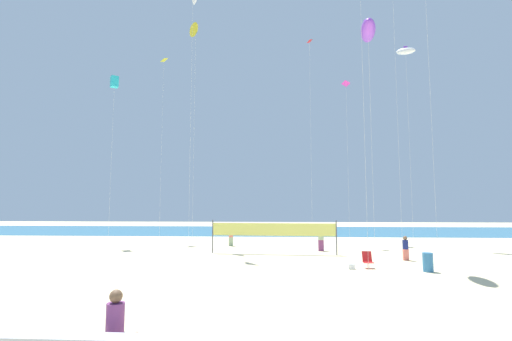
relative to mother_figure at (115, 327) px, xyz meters
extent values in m
plane|color=beige|center=(2.27, 9.25, -0.88)|extent=(120.00, 120.00, 0.00)
cube|color=teal|center=(2.27, 42.69, -0.88)|extent=(120.00, 20.00, 0.01)
cylinder|color=#7A3872|center=(0.00, 0.00, 0.18)|extent=(0.38, 0.38, 0.62)
sphere|color=brown|center=(0.00, 0.00, 0.63)|extent=(0.28, 0.28, 0.28)
sphere|color=tan|center=(0.48, -0.05, -0.14)|extent=(0.14, 0.14, 0.14)
cube|color=#7A3872|center=(6.77, 20.49, -0.46)|extent=(0.40, 0.24, 0.83)
cylinder|color=#99B28C|center=(6.77, 20.49, 0.30)|extent=(0.42, 0.42, 0.69)
sphere|color=tan|center=(6.77, 20.49, 0.80)|extent=(0.31, 0.31, 0.31)
cube|color=#EA7260|center=(11.55, 16.00, -0.54)|extent=(0.33, 0.20, 0.69)
cylinder|color=navy|center=(11.55, 16.00, 0.10)|extent=(0.35, 0.35, 0.57)
sphere|color=brown|center=(11.55, 16.00, 0.51)|extent=(0.26, 0.26, 0.26)
cube|color=#99B28C|center=(-0.55, 23.54, -0.51)|extent=(0.35, 0.21, 0.74)
cylinder|color=#EA7260|center=(-0.55, 23.54, 0.16)|extent=(0.37, 0.37, 0.61)
sphere|color=tan|center=(-0.55, 23.54, 0.61)|extent=(0.27, 0.27, 0.27)
cube|color=red|center=(8.45, 12.88, -0.56)|extent=(0.52, 0.48, 0.03)
cube|color=red|center=(8.45, 13.17, -0.28)|extent=(0.52, 0.23, 0.57)
cylinder|color=silver|center=(8.45, 12.74, -0.72)|extent=(0.03, 0.03, 0.32)
cylinder|color=silver|center=(8.45, 13.03, -0.72)|extent=(0.03, 0.03, 0.32)
cylinder|color=teal|center=(11.31, 12.01, -0.39)|extent=(0.52, 0.52, 0.98)
cylinder|color=#4C4C51|center=(-1.30, 18.86, 0.32)|extent=(0.08, 0.08, 2.40)
cylinder|color=#4C4C51|center=(7.59, 18.22, 0.32)|extent=(0.08, 0.08, 2.40)
cube|color=#EAE566|center=(3.14, 18.54, 0.85)|extent=(8.89, 0.66, 0.90)
cube|color=white|center=(7.47, 12.58, -0.74)|extent=(0.34, 0.17, 0.27)
cylinder|color=silver|center=(-4.04, 24.03, 8.96)|extent=(0.01, 0.01, 19.68)
cone|color=yellow|center=(-4.04, 24.03, 18.80)|extent=(1.30, 1.24, 1.37)
cylinder|color=silver|center=(8.07, 11.36, 7.79)|extent=(0.01, 0.01, 17.35)
cylinder|color=silver|center=(9.17, 14.20, 6.28)|extent=(0.01, 0.01, 14.32)
ellipsoid|color=purple|center=(9.17, 14.20, 13.44)|extent=(1.37, 2.69, 1.01)
cube|color=purple|center=(9.17, 14.20, 13.82)|extent=(0.51, 0.06, 0.63)
cylinder|color=silver|center=(12.30, 18.80, 9.72)|extent=(0.01, 0.01, 21.20)
cylinder|color=silver|center=(-3.56, 20.76, 9.77)|extent=(0.01, 0.01, 21.31)
cylinder|color=silver|center=(6.77, 27.31, 9.06)|extent=(0.01, 0.01, 19.89)
pyramid|color=red|center=(6.74, 27.32, 19.06)|extent=(0.54, 0.55, 0.37)
cylinder|color=silver|center=(15.32, 24.96, 7.91)|extent=(0.01, 0.01, 17.58)
ellipsoid|color=white|center=(15.32, 24.96, 16.70)|extent=(1.83, 1.53, 0.84)
cube|color=purple|center=(15.32, 24.96, 16.96)|extent=(0.35, 0.06, 0.43)
cylinder|color=silver|center=(-8.50, 28.65, 8.54)|extent=(0.01, 0.01, 18.84)
pyramid|color=yellow|center=(-8.55, 28.63, 18.04)|extent=(0.85, 0.86, 0.50)
cylinder|color=silver|center=(-11.72, 24.27, 6.61)|extent=(0.01, 0.01, 14.99)
cube|color=#26BFCC|center=(-11.72, 24.27, 14.11)|extent=(0.90, 0.90, 1.03)
cylinder|color=silver|center=(12.70, 14.05, 9.42)|extent=(0.01, 0.01, 20.60)
cylinder|color=silver|center=(10.46, 28.22, 6.98)|extent=(0.01, 0.01, 15.73)
pyramid|color=#D833A5|center=(10.47, 28.26, 14.92)|extent=(0.81, 0.81, 0.46)
camera|label=1|loc=(3.45, -7.74, 2.56)|focal=25.36mm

